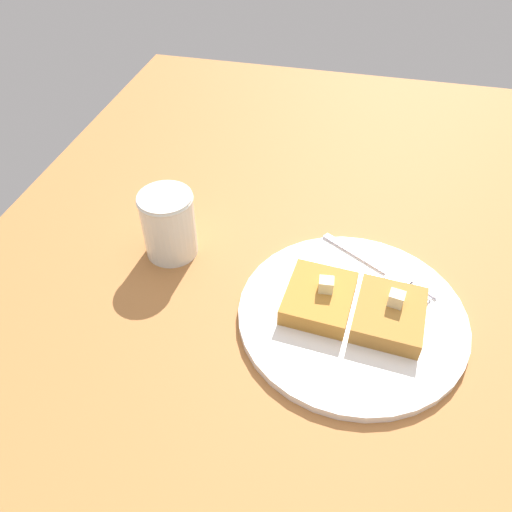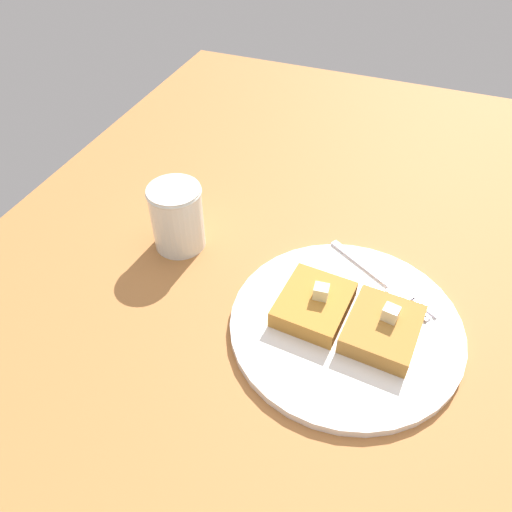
% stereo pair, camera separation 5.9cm
% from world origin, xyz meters
% --- Properties ---
extents(table_surface, '(1.17, 1.17, 0.03)m').
position_xyz_m(table_surface, '(0.00, 0.00, 0.01)').
color(table_surface, '#A76936').
rests_on(table_surface, ground).
extents(plate, '(0.26, 0.26, 0.01)m').
position_xyz_m(plate, '(0.08, 0.08, 0.03)').
color(plate, white).
rests_on(plate, table_surface).
extents(toast_slice_left, '(0.08, 0.09, 0.02)m').
position_xyz_m(toast_slice_left, '(0.04, 0.09, 0.05)').
color(toast_slice_left, '#A97231').
rests_on(toast_slice_left, plate).
extents(toast_slice_middle, '(0.08, 0.09, 0.02)m').
position_xyz_m(toast_slice_middle, '(0.12, 0.08, 0.05)').
color(toast_slice_middle, '#B4772E').
rests_on(toast_slice_middle, plate).
extents(butter_pat_primary, '(0.02, 0.02, 0.02)m').
position_xyz_m(butter_pat_primary, '(0.04, 0.08, 0.07)').
color(butter_pat_primary, beige).
rests_on(butter_pat_primary, toast_slice_left).
extents(butter_pat_secondary, '(0.02, 0.02, 0.02)m').
position_xyz_m(butter_pat_secondary, '(0.11, 0.08, 0.07)').
color(butter_pat_secondary, beige).
rests_on(butter_pat_secondary, toast_slice_middle).
extents(fork, '(0.14, 0.10, 0.00)m').
position_xyz_m(fork, '(0.05, 0.01, 0.04)').
color(fork, silver).
rests_on(fork, plate).
extents(syrup_jar, '(0.07, 0.07, 0.09)m').
position_xyz_m(syrup_jar, '(0.32, 0.02, 0.07)').
color(syrup_jar, '#582B09').
rests_on(syrup_jar, table_surface).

